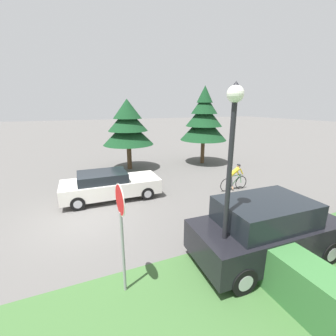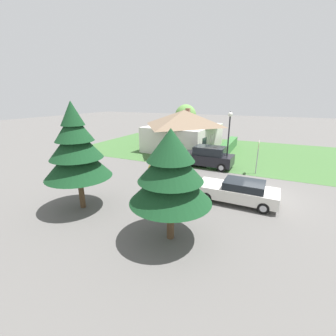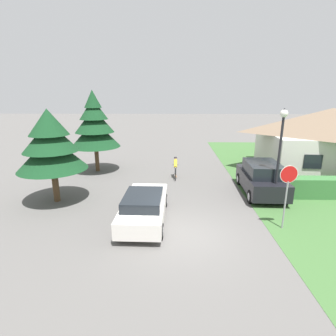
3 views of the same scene
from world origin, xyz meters
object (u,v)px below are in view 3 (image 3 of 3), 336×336
(parked_suv_right, at_px, (261,178))
(stop_sign, at_px, (288,184))
(cottage_house, at_px, (328,139))
(sedan_left_lane, at_px, (144,206))
(street_lamp, at_px, (281,139))
(cyclist, at_px, (175,168))
(conifer_tall_far, at_px, (94,125))
(conifer_tall_near, at_px, (51,144))

(parked_suv_right, xyz_separation_m, stop_sign, (-0.35, -4.19, 1.09))
(cottage_house, xyz_separation_m, sedan_left_lane, (-12.76, -8.41, -1.74))
(cottage_house, height_order, parked_suv_right, cottage_house)
(street_lamp, bearing_deg, cyclist, 139.01)
(stop_sign, distance_m, conifer_tall_far, 13.73)
(conifer_tall_near, xyz_separation_m, conifer_tall_far, (0.58, 5.85, 0.30))
(parked_suv_right, relative_size, conifer_tall_far, 0.77)
(sedan_left_lane, bearing_deg, stop_sign, -94.34)
(stop_sign, distance_m, conifer_tall_near, 11.55)
(cottage_house, xyz_separation_m, cyclist, (-11.30, -1.96, -1.74))
(stop_sign, height_order, conifer_tall_near, conifer_tall_near)
(sedan_left_lane, bearing_deg, parked_suv_right, -59.65)
(cottage_house, xyz_separation_m, conifer_tall_far, (-17.23, -0.36, 1.02))
(cottage_house, height_order, sedan_left_lane, cottage_house)
(stop_sign, bearing_deg, parked_suv_right, -98.44)
(sedan_left_lane, relative_size, cyclist, 2.71)
(cyclist, bearing_deg, sedan_left_lane, 167.28)
(cyclist, relative_size, conifer_tall_near, 0.35)
(street_lamp, bearing_deg, cottage_house, 46.61)
(cottage_house, bearing_deg, cyclist, -165.97)
(stop_sign, bearing_deg, sedan_left_lane, -9.23)
(sedan_left_lane, distance_m, conifer_tall_far, 9.61)
(cyclist, xyz_separation_m, parked_suv_right, (4.99, -2.85, 0.23))
(stop_sign, xyz_separation_m, conifer_tall_near, (-11.15, 2.79, 1.13))
(conifer_tall_far, bearing_deg, conifer_tall_near, -95.70)
(cottage_house, relative_size, sedan_left_lane, 2.12)
(parked_suv_right, xyz_separation_m, conifer_tall_near, (-11.50, -1.39, 2.23))
(parked_suv_right, relative_size, conifer_tall_near, 0.92)
(sedan_left_lane, height_order, stop_sign, stop_sign)
(stop_sign, bearing_deg, cyclist, -60.31)
(sedan_left_lane, distance_m, cyclist, 6.62)
(conifer_tall_far, bearing_deg, stop_sign, -39.27)
(cyclist, relative_size, street_lamp, 0.35)
(stop_sign, height_order, street_lamp, street_lamp)
(parked_suv_right, bearing_deg, cottage_house, -50.53)
(cyclist, height_order, parked_suv_right, parked_suv_right)
(sedan_left_lane, height_order, conifer_tall_near, conifer_tall_near)
(cottage_house, height_order, conifer_tall_near, conifer_tall_near)
(conifer_tall_near, bearing_deg, cyclist, 33.12)
(sedan_left_lane, height_order, parked_suv_right, parked_suv_right)
(parked_suv_right, height_order, stop_sign, stop_sign)
(parked_suv_right, distance_m, stop_sign, 4.34)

